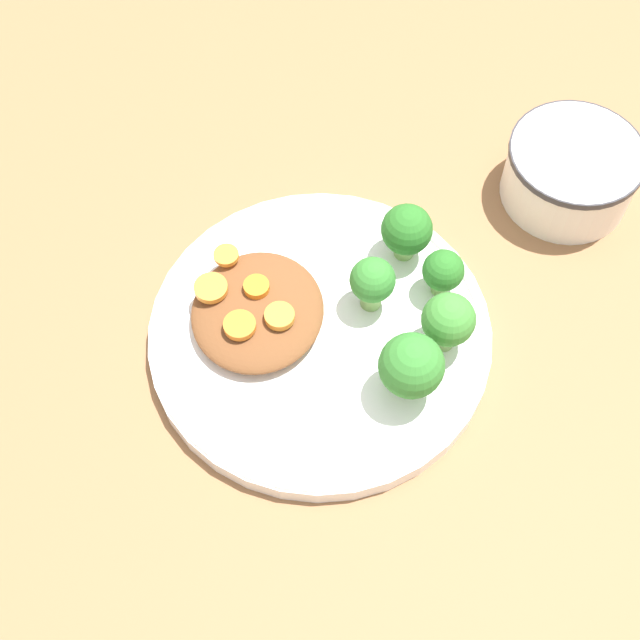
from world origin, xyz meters
name	(u,v)px	position (x,y,z in m)	size (l,w,h in m)	color
ground_plane	(320,340)	(0.00, 0.00, 0.00)	(4.00, 4.00, 0.00)	#8C603D
plate	(320,333)	(0.00, 0.00, 0.01)	(0.26, 0.26, 0.02)	white
dip_bowl	(571,170)	(0.18, -0.17, 0.03)	(0.11, 0.11, 0.06)	white
stew_mound	(258,311)	(0.00, 0.05, 0.03)	(0.11, 0.10, 0.02)	brown
broccoli_floret_0	(411,366)	(-0.04, -0.07, 0.05)	(0.05, 0.05, 0.06)	#7FA85B
broccoli_floret_1	(372,282)	(0.03, -0.03, 0.05)	(0.03, 0.03, 0.05)	#759E51
broccoli_floret_2	(448,321)	(0.01, -0.09, 0.05)	(0.04, 0.04, 0.06)	#759E51
broccoli_floret_3	(407,231)	(0.08, -0.05, 0.05)	(0.04, 0.04, 0.05)	#7FA85B
broccoli_floret_4	(443,272)	(0.05, -0.08, 0.04)	(0.03, 0.03, 0.04)	#759E51
carrot_slice_0	(256,287)	(0.01, 0.05, 0.04)	(0.02, 0.02, 0.01)	orange
carrot_slice_1	(240,325)	(-0.02, 0.06, 0.04)	(0.02, 0.02, 0.01)	orange
carrot_slice_2	(280,316)	(-0.01, 0.03, 0.04)	(0.02, 0.02, 0.01)	orange
carrot_slice_3	(211,288)	(0.01, 0.09, 0.04)	(0.03, 0.03, 0.01)	orange
carrot_slice_4	(226,255)	(0.04, 0.08, 0.04)	(0.02, 0.02, 0.00)	orange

